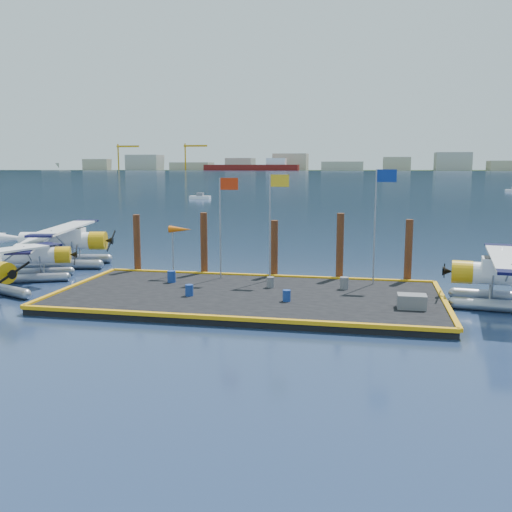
{
  "coord_description": "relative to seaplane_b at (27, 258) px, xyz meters",
  "views": [
    {
      "loc": [
        6.22,
        -28.84,
        7.09
      ],
      "look_at": [
        0.03,
        2.0,
        2.11
      ],
      "focal_mm": 40.0,
      "sensor_mm": 36.0,
      "label": 1
    }
  ],
  "objects": [
    {
      "name": "drum_4",
      "position": [
        19.79,
        -0.74,
        -0.62
      ],
      "size": [
        0.47,
        0.47,
        0.66
      ],
      "primitive_type": "cylinder",
      "color": "slate",
      "rests_on": "dock"
    },
    {
      "name": "drum_3",
      "position": [
        11.95,
        -3.99,
        -0.66
      ],
      "size": [
        0.42,
        0.42,
        0.59
      ],
      "primitive_type": "cylinder",
      "color": "navy",
      "rests_on": "dock"
    },
    {
      "name": "ground",
      "position": [
        14.85,
        -2.89,
        -1.36
      ],
      "size": [
        4000.0,
        4000.0,
        0.0
      ],
      "primitive_type": "plane",
      "color": "navy",
      "rests_on": "ground"
    },
    {
      "name": "dock_bumpers",
      "position": [
        14.85,
        -2.89,
        -0.87
      ],
      "size": [
        20.25,
        10.25,
        0.18
      ],
      "primitive_type": null,
      "color": "orange",
      "rests_on": "dock"
    },
    {
      "name": "seaplane_c",
      "position": [
        -0.49,
        4.94,
        0.29
      ],
      "size": [
        9.78,
        10.66,
        3.77
      ],
      "rotation": [
        0.0,
        0.0,
        -1.38
      ],
      "color": "#90949E",
      "rests_on": "ground"
    },
    {
      "name": "far_backdrop",
      "position": [
        254.76,
        1734.63,
        8.09
      ],
      "size": [
        3050.0,
        2050.0,
        810.0
      ],
      "color": "black",
      "rests_on": "ground"
    },
    {
      "name": "piling_1",
      "position": [
        10.85,
        2.51,
        0.74
      ],
      "size": [
        0.44,
        0.44,
        4.2
      ],
      "primitive_type": "cylinder",
      "color": "#451F13",
      "rests_on": "ground"
    },
    {
      "name": "drum_0",
      "position": [
        9.86,
        -0.86,
        -0.62
      ],
      "size": [
        0.48,
        0.48,
        0.67
      ],
      "primitive_type": "cylinder",
      "color": "navy",
      "rests_on": "dock"
    },
    {
      "name": "dock",
      "position": [
        14.85,
        -2.89,
        -1.16
      ],
      "size": [
        20.0,
        10.0,
        0.4
      ],
      "primitive_type": "cube",
      "color": "black",
      "rests_on": "ground"
    },
    {
      "name": "seaplane_b",
      "position": [
        0.0,
        0.0,
        0.0
      ],
      "size": [
        8.12,
        8.56,
        3.11
      ],
      "rotation": [
        0.0,
        0.0,
        -1.18
      ],
      "color": "#90949E",
      "rests_on": "ground"
    },
    {
      "name": "piling_3",
      "position": [
        19.35,
        2.51,
        0.79
      ],
      "size": [
        0.44,
        0.44,
        4.3
      ],
      "primitive_type": "cylinder",
      "color": "#451F13",
      "rests_on": "ground"
    },
    {
      "name": "drum_1",
      "position": [
        17.1,
        -4.19,
        -0.67
      ],
      "size": [
        0.4,
        0.4,
        0.57
      ],
      "primitive_type": "cylinder",
      "color": "navy",
      "rests_on": "dock"
    },
    {
      "name": "windsock",
      "position": [
        9.82,
        0.91,
        1.87
      ],
      "size": [
        1.4,
        0.44,
        3.12
      ],
      "color": "gray",
      "rests_on": "dock"
    },
    {
      "name": "crate",
      "position": [
        23.13,
        -4.46,
        -0.62
      ],
      "size": [
        1.34,
        0.89,
        0.67
      ],
      "primitive_type": "cube",
      "color": "slate",
      "rests_on": "dock"
    },
    {
      "name": "flagpole_red",
      "position": [
        12.55,
        0.91,
        3.04
      ],
      "size": [
        1.14,
        0.08,
        6.0
      ],
      "color": "gray",
      "rests_on": "dock"
    },
    {
      "name": "drum_5",
      "position": [
        15.75,
        -1.14,
        -0.66
      ],
      "size": [
        0.42,
        0.42,
        0.59
      ],
      "primitive_type": "cylinder",
      "color": "slate",
      "rests_on": "dock"
    },
    {
      "name": "flagpole_yellow",
      "position": [
        15.55,
        0.91,
        3.16
      ],
      "size": [
        1.14,
        0.08,
        6.2
      ],
      "color": "gray",
      "rests_on": "dock"
    },
    {
      "name": "piling_0",
      "position": [
        6.35,
        2.51,
        0.64
      ],
      "size": [
        0.44,
        0.44,
        4.0
      ],
      "primitive_type": "cylinder",
      "color": "#451F13",
      "rests_on": "ground"
    },
    {
      "name": "piling_4",
      "position": [
        23.35,
        2.51,
        0.64
      ],
      "size": [
        0.44,
        0.44,
        4.0
      ],
      "primitive_type": "cylinder",
      "color": "#451F13",
      "rests_on": "ground"
    },
    {
      "name": "flagpole_blue",
      "position": [
        21.54,
        0.91,
        3.33
      ],
      "size": [
        1.14,
        0.08,
        6.5
      ],
      "color": "gray",
      "rests_on": "dock"
    },
    {
      "name": "piling_2",
      "position": [
        15.35,
        2.51,
        0.54
      ],
      "size": [
        0.44,
        0.44,
        3.8
      ],
      "primitive_type": "cylinder",
      "color": "#451F13",
      "rests_on": "ground"
    }
  ]
}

